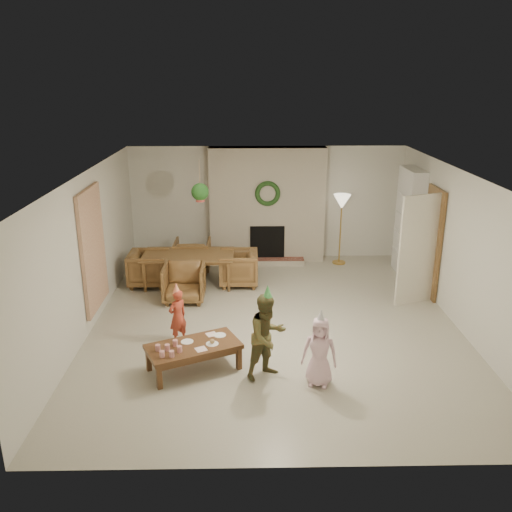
{
  "coord_description": "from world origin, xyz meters",
  "views": [
    {
      "loc": [
        -0.47,
        -8.15,
        3.93
      ],
      "look_at": [
        -0.3,
        0.4,
        1.05
      ],
      "focal_mm": 37.64,
      "sensor_mm": 36.0,
      "label": 1
    }
  ],
  "objects_px": {
    "dining_chair_near": "(184,283)",
    "coffee_table_top": "(193,347)",
    "dining_chair_far": "(193,256)",
    "dining_chair_right": "(238,268)",
    "dining_chair_left": "(149,268)",
    "child_plaid": "(267,336)",
    "child_red": "(178,317)",
    "dining_table": "(189,270)",
    "child_pink": "(320,352)"
  },
  "relations": [
    {
      "from": "dining_table",
      "to": "dining_chair_far",
      "type": "bearing_deg",
      "value": 90.0
    },
    {
      "from": "dining_chair_left",
      "to": "dining_chair_right",
      "type": "distance_m",
      "value": 1.75
    },
    {
      "from": "dining_chair_far",
      "to": "dining_chair_near",
      "type": "bearing_deg",
      "value": 90.0
    },
    {
      "from": "coffee_table_top",
      "to": "dining_table",
      "type": "bearing_deg",
      "value": 71.87
    },
    {
      "from": "dining_chair_far",
      "to": "dining_chair_right",
      "type": "relative_size",
      "value": 1.0
    },
    {
      "from": "dining_table",
      "to": "child_plaid",
      "type": "bearing_deg",
      "value": -67.37
    },
    {
      "from": "dining_chair_left",
      "to": "child_pink",
      "type": "bearing_deg",
      "value": -141.54
    },
    {
      "from": "child_plaid",
      "to": "child_pink",
      "type": "xyz_separation_m",
      "value": [
        0.68,
        -0.22,
        -0.12
      ]
    },
    {
      "from": "dining_chair_near",
      "to": "dining_chair_far",
      "type": "bearing_deg",
      "value": 90.0
    },
    {
      "from": "child_plaid",
      "to": "child_pink",
      "type": "relative_size",
      "value": 1.25
    },
    {
      "from": "dining_table",
      "to": "dining_chair_near",
      "type": "bearing_deg",
      "value": -90.0
    },
    {
      "from": "dining_chair_left",
      "to": "child_plaid",
      "type": "xyz_separation_m",
      "value": [
        2.19,
        -3.44,
        0.26
      ]
    },
    {
      "from": "coffee_table_top",
      "to": "dining_chair_left",
      "type": "bearing_deg",
      "value": 84.8
    },
    {
      "from": "dining_chair_left",
      "to": "child_plaid",
      "type": "distance_m",
      "value": 4.08
    },
    {
      "from": "dining_table",
      "to": "dining_chair_near",
      "type": "relative_size",
      "value": 2.34
    },
    {
      "from": "dining_chair_near",
      "to": "child_pink",
      "type": "bearing_deg",
      "value": -53.56
    },
    {
      "from": "dining_table",
      "to": "dining_chair_right",
      "type": "distance_m",
      "value": 0.97
    },
    {
      "from": "coffee_table_top",
      "to": "child_pink",
      "type": "relative_size",
      "value": 1.31
    },
    {
      "from": "dining_chair_left",
      "to": "coffee_table_top",
      "type": "bearing_deg",
      "value": -159.92
    },
    {
      "from": "dining_table",
      "to": "coffee_table_top",
      "type": "bearing_deg",
      "value": -82.84
    },
    {
      "from": "dining_chair_far",
      "to": "child_plaid",
      "type": "bearing_deg",
      "value": 108.76
    },
    {
      "from": "dining_chair_left",
      "to": "child_red",
      "type": "distance_m",
      "value": 2.58
    },
    {
      "from": "dining_chair_near",
      "to": "dining_chair_far",
      "type": "height_order",
      "value": "same"
    },
    {
      "from": "dining_chair_far",
      "to": "dining_chair_right",
      "type": "distance_m",
      "value": 1.25
    },
    {
      "from": "dining_chair_left",
      "to": "dining_chair_near",
      "type": "bearing_deg",
      "value": -135.0
    },
    {
      "from": "dining_chair_right",
      "to": "child_pink",
      "type": "height_order",
      "value": "child_pink"
    },
    {
      "from": "dining_chair_left",
      "to": "child_red",
      "type": "bearing_deg",
      "value": -160.25
    },
    {
      "from": "dining_chair_far",
      "to": "child_plaid",
      "type": "distance_m",
      "value": 4.45
    },
    {
      "from": "dining_chair_right",
      "to": "coffee_table_top",
      "type": "distance_m",
      "value": 3.3
    },
    {
      "from": "dining_chair_far",
      "to": "child_plaid",
      "type": "relative_size",
      "value": 0.63
    },
    {
      "from": "coffee_table_top",
      "to": "child_pink",
      "type": "distance_m",
      "value": 1.75
    },
    {
      "from": "dining_chair_right",
      "to": "child_red",
      "type": "distance_m",
      "value": 2.58
    },
    {
      "from": "dining_chair_near",
      "to": "coffee_table_top",
      "type": "bearing_deg",
      "value": -80.62
    },
    {
      "from": "child_red",
      "to": "child_plaid",
      "type": "bearing_deg",
      "value": 98.98
    },
    {
      "from": "dining_table",
      "to": "dining_chair_far",
      "type": "xyz_separation_m",
      "value": [
        0.0,
        0.78,
        0.03
      ]
    },
    {
      "from": "dining_table",
      "to": "dining_chair_left",
      "type": "xyz_separation_m",
      "value": [
        -0.78,
        0.0,
        0.03
      ]
    },
    {
      "from": "child_pink",
      "to": "dining_chair_left",
      "type": "bearing_deg",
      "value": 142.88
    },
    {
      "from": "dining_table",
      "to": "dining_chair_near",
      "type": "height_order",
      "value": "dining_chair_near"
    },
    {
      "from": "dining_table",
      "to": "dining_chair_left",
      "type": "bearing_deg",
      "value": 180.0
    },
    {
      "from": "child_red",
      "to": "child_plaid",
      "type": "xyz_separation_m",
      "value": [
        1.33,
        -1.01,
        0.17
      ]
    },
    {
      "from": "dining_table",
      "to": "dining_chair_right",
      "type": "xyz_separation_m",
      "value": [
        0.97,
        -0.01,
        0.03
      ]
    },
    {
      "from": "dining_chair_left",
      "to": "child_pink",
      "type": "relative_size",
      "value": 0.79
    },
    {
      "from": "dining_table",
      "to": "dining_chair_right",
      "type": "height_order",
      "value": "dining_chair_right"
    },
    {
      "from": "dining_chair_near",
      "to": "child_plaid",
      "type": "bearing_deg",
      "value": -61.64
    },
    {
      "from": "coffee_table_top",
      "to": "child_plaid",
      "type": "height_order",
      "value": "child_plaid"
    },
    {
      "from": "dining_table",
      "to": "child_red",
      "type": "height_order",
      "value": "child_red"
    },
    {
      "from": "dining_chair_far",
      "to": "child_red",
      "type": "distance_m",
      "value": 3.21
    },
    {
      "from": "dining_chair_right",
      "to": "child_plaid",
      "type": "height_order",
      "value": "child_plaid"
    },
    {
      "from": "dining_chair_right",
      "to": "child_red",
      "type": "relative_size",
      "value": 0.87
    },
    {
      "from": "child_pink",
      "to": "coffee_table_top",
      "type": "bearing_deg",
      "value": -178.52
    }
  ]
}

